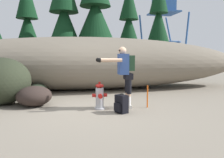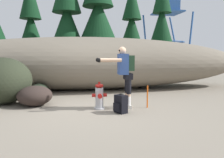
{
  "view_description": "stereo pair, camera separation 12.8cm",
  "coord_description": "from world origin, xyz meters",
  "px_view_note": "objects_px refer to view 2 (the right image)",
  "views": [
    {
      "loc": [
        -0.53,
        -5.65,
        1.39
      ],
      "look_at": [
        0.5,
        0.24,
        0.75
      ],
      "focal_mm": 35.17,
      "sensor_mm": 36.0,
      "label": 1
    },
    {
      "loc": [
        -0.41,
        -5.67,
        1.39
      ],
      "look_at": [
        0.5,
        0.24,
        0.75
      ],
      "focal_mm": 35.17,
      "sensor_mm": 36.0,
      "label": 2
    }
  ],
  "objects_px": {
    "fire_hydrant": "(99,97)",
    "survey_stake": "(147,97)",
    "watchtower": "(167,3)",
    "utility_worker": "(124,70)",
    "boulder_mid": "(3,81)",
    "boulder_small": "(39,90)",
    "boulder_large": "(35,96)",
    "spare_backpack": "(121,104)"
  },
  "relations": [
    {
      "from": "boulder_large",
      "to": "watchtower",
      "type": "distance_m",
      "value": 17.61
    },
    {
      "from": "boulder_large",
      "to": "survey_stake",
      "type": "bearing_deg",
      "value": -13.19
    },
    {
      "from": "boulder_mid",
      "to": "survey_stake",
      "type": "distance_m",
      "value": 4.13
    },
    {
      "from": "boulder_large",
      "to": "watchtower",
      "type": "xyz_separation_m",
      "value": [
        9.46,
        13.63,
        5.91
      ]
    },
    {
      "from": "boulder_small",
      "to": "survey_stake",
      "type": "height_order",
      "value": "survey_stake"
    },
    {
      "from": "watchtower",
      "to": "boulder_large",
      "type": "bearing_deg",
      "value": -124.75
    },
    {
      "from": "boulder_mid",
      "to": "watchtower",
      "type": "bearing_deg",
      "value": 51.83
    },
    {
      "from": "boulder_mid",
      "to": "boulder_small",
      "type": "xyz_separation_m",
      "value": [
        0.79,
        1.12,
        -0.45
      ]
    },
    {
      "from": "boulder_small",
      "to": "boulder_large",
      "type": "bearing_deg",
      "value": -84.53
    },
    {
      "from": "fire_hydrant",
      "to": "spare_backpack",
      "type": "height_order",
      "value": "fire_hydrant"
    },
    {
      "from": "survey_stake",
      "to": "spare_backpack",
      "type": "bearing_deg",
      "value": -152.47
    },
    {
      "from": "fire_hydrant",
      "to": "boulder_mid",
      "type": "height_order",
      "value": "boulder_mid"
    },
    {
      "from": "utility_worker",
      "to": "boulder_mid",
      "type": "bearing_deg",
      "value": -17.44
    },
    {
      "from": "utility_worker",
      "to": "watchtower",
      "type": "relative_size",
      "value": 0.2
    },
    {
      "from": "fire_hydrant",
      "to": "boulder_mid",
      "type": "relative_size",
      "value": 0.44
    },
    {
      "from": "spare_backpack",
      "to": "boulder_large",
      "type": "xyz_separation_m",
      "value": [
        -2.22,
        1.13,
        0.06
      ]
    },
    {
      "from": "spare_backpack",
      "to": "boulder_mid",
      "type": "distance_m",
      "value": 3.54
    },
    {
      "from": "utility_worker",
      "to": "watchtower",
      "type": "distance_m",
      "value": 16.77
    },
    {
      "from": "utility_worker",
      "to": "survey_stake",
      "type": "bearing_deg",
      "value": 176.5
    },
    {
      "from": "boulder_mid",
      "to": "utility_worker",
      "type": "bearing_deg",
      "value": -17.94
    },
    {
      "from": "fire_hydrant",
      "to": "utility_worker",
      "type": "distance_m",
      "value": 0.95
    },
    {
      "from": "utility_worker",
      "to": "spare_backpack",
      "type": "distance_m",
      "value": 0.95
    },
    {
      "from": "boulder_large",
      "to": "watchtower",
      "type": "relative_size",
      "value": 0.12
    },
    {
      "from": "spare_backpack",
      "to": "watchtower",
      "type": "xyz_separation_m",
      "value": [
        7.24,
        14.76,
        5.97
      ]
    },
    {
      "from": "watchtower",
      "to": "survey_stake",
      "type": "height_order",
      "value": "watchtower"
    },
    {
      "from": "utility_worker",
      "to": "boulder_large",
      "type": "xyz_separation_m",
      "value": [
        -2.39,
        0.66,
        -0.74
      ]
    },
    {
      "from": "boulder_large",
      "to": "boulder_mid",
      "type": "relative_size",
      "value": 0.6
    },
    {
      "from": "utility_worker",
      "to": "boulder_small",
      "type": "height_order",
      "value": "utility_worker"
    },
    {
      "from": "boulder_small",
      "to": "watchtower",
      "type": "xyz_separation_m",
      "value": [
        9.61,
        12.1,
        5.97
      ]
    },
    {
      "from": "boulder_mid",
      "to": "boulder_large",
      "type": "bearing_deg",
      "value": -23.72
    },
    {
      "from": "fire_hydrant",
      "to": "survey_stake",
      "type": "height_order",
      "value": "fire_hydrant"
    },
    {
      "from": "boulder_small",
      "to": "watchtower",
      "type": "distance_m",
      "value": 16.57
    },
    {
      "from": "fire_hydrant",
      "to": "survey_stake",
      "type": "distance_m",
      "value": 1.29
    },
    {
      "from": "boulder_large",
      "to": "watchtower",
      "type": "bearing_deg",
      "value": 55.25
    },
    {
      "from": "boulder_small",
      "to": "survey_stake",
      "type": "xyz_separation_m",
      "value": [
        3.17,
        -2.24,
        0.08
      ]
    },
    {
      "from": "boulder_large",
      "to": "survey_stake",
      "type": "xyz_separation_m",
      "value": [
        3.03,
        -0.71,
        0.02
      ]
    },
    {
      "from": "boulder_mid",
      "to": "watchtower",
      "type": "xyz_separation_m",
      "value": [
        10.39,
        13.22,
        5.52
      ]
    },
    {
      "from": "spare_backpack",
      "to": "boulder_mid",
      "type": "relative_size",
      "value": 0.29
    },
    {
      "from": "boulder_large",
      "to": "survey_stake",
      "type": "distance_m",
      "value": 3.11
    },
    {
      "from": "boulder_large",
      "to": "boulder_mid",
      "type": "xyz_separation_m",
      "value": [
        -0.94,
        0.41,
        0.39
      ]
    },
    {
      "from": "spare_backpack",
      "to": "boulder_small",
      "type": "distance_m",
      "value": 3.56
    },
    {
      "from": "boulder_mid",
      "to": "survey_stake",
      "type": "bearing_deg",
      "value": -15.79
    }
  ]
}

